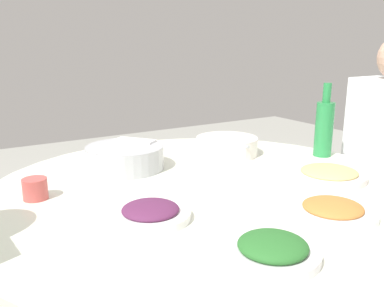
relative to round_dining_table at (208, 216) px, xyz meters
name	(u,v)px	position (x,y,z in m)	size (l,w,h in m)	color
round_dining_table	(208,216)	(0.00, 0.00, 0.00)	(1.39, 1.39, 0.73)	#99999E
rice_bowl	(125,157)	(-0.14, 0.33, 0.14)	(0.28, 0.28, 0.09)	#B2B5BA
soup_bowl	(227,146)	(0.29, 0.29, 0.13)	(0.25, 0.27, 0.07)	white
dish_noodles	(329,174)	(0.39, -0.14, 0.11)	(0.24, 0.24, 0.04)	silver
dish_tofu_braise	(333,210)	(0.15, -0.35, 0.11)	(0.23, 0.23, 0.04)	white
dish_eggplant	(151,213)	(-0.26, -0.12, 0.11)	(0.21, 0.21, 0.04)	white
dish_greens	(273,250)	(-0.13, -0.43, 0.11)	(0.20, 0.20, 0.05)	silver
green_bottle	(324,127)	(0.60, 0.08, 0.21)	(0.07, 0.07, 0.29)	#278443
tea_cup_near	(35,189)	(-0.48, 0.19, 0.12)	(0.07, 0.07, 0.06)	#C24F4B
stool_for_diner_right	(376,256)	(0.93, 0.00, -0.42)	(0.35, 0.35, 0.45)	brown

